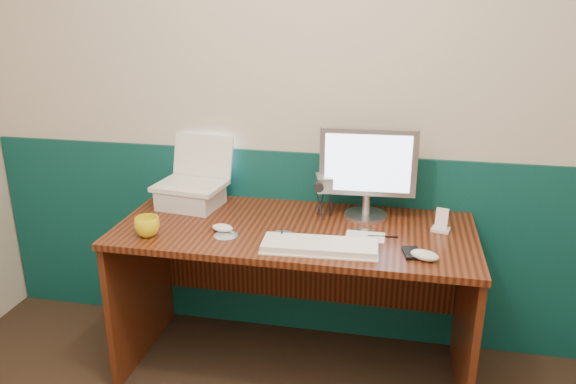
% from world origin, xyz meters
% --- Properties ---
extents(back_wall, '(3.50, 0.04, 2.50)m').
position_xyz_m(back_wall, '(0.00, 1.75, 1.25)').
color(back_wall, beige).
rests_on(back_wall, ground).
extents(wainscot, '(3.48, 0.02, 1.00)m').
position_xyz_m(wainscot, '(0.00, 1.74, 0.50)').
color(wainscot, '#083637').
rests_on(wainscot, ground).
extents(desk, '(1.60, 0.70, 0.75)m').
position_xyz_m(desk, '(-0.02, 1.38, 0.38)').
color(desk, black).
rests_on(desk, ground).
extents(laptop_riser, '(0.31, 0.27, 0.10)m').
position_xyz_m(laptop_riser, '(-0.57, 1.54, 0.80)').
color(laptop_riser, silver).
rests_on(laptop_riser, desk).
extents(laptop, '(0.35, 0.29, 0.27)m').
position_xyz_m(laptop, '(-0.57, 1.54, 0.98)').
color(laptop, white).
rests_on(laptop, laptop_riser).
extents(monitor, '(0.44, 0.15, 0.44)m').
position_xyz_m(monitor, '(0.28, 1.57, 0.97)').
color(monitor, '#ABABB0').
rests_on(monitor, desk).
extents(keyboard, '(0.48, 0.18, 0.03)m').
position_xyz_m(keyboard, '(0.12, 1.17, 0.76)').
color(keyboard, white).
rests_on(keyboard, desk).
extents(mouse_right, '(0.13, 0.11, 0.04)m').
position_xyz_m(mouse_right, '(0.54, 1.16, 0.77)').
color(mouse_right, silver).
rests_on(mouse_right, desk).
extents(mouse_left, '(0.11, 0.07, 0.03)m').
position_xyz_m(mouse_left, '(-0.33, 1.27, 0.77)').
color(mouse_left, white).
rests_on(mouse_left, desk).
extents(mug, '(0.13, 0.13, 0.09)m').
position_xyz_m(mug, '(-0.63, 1.16, 0.79)').
color(mug, yellow).
rests_on(mug, desk).
extents(camcorder, '(0.11, 0.14, 0.19)m').
position_xyz_m(camcorder, '(0.09, 1.54, 0.84)').
color(camcorder, '#A0A1A5').
rests_on(camcorder, desk).
extents(cd_spindle, '(0.12, 0.12, 0.02)m').
position_xyz_m(cd_spindle, '(-0.05, 1.23, 0.76)').
color(cd_spindle, silver).
rests_on(cd_spindle, desk).
extents(cd_loose_a, '(0.11, 0.11, 0.00)m').
position_xyz_m(cd_loose_a, '(-0.30, 1.23, 0.75)').
color(cd_loose_a, silver).
rests_on(cd_loose_a, desk).
extents(cd_loose_b, '(0.13, 0.13, 0.00)m').
position_xyz_m(cd_loose_b, '(0.28, 1.36, 0.75)').
color(cd_loose_b, silver).
rests_on(cd_loose_b, desk).
extents(pen, '(0.13, 0.02, 0.01)m').
position_xyz_m(pen, '(0.37, 1.35, 0.75)').
color(pen, black).
rests_on(pen, desk).
extents(papers, '(0.17, 0.11, 0.00)m').
position_xyz_m(papers, '(0.30, 1.33, 0.75)').
color(papers, silver).
rests_on(papers, desk).
extents(dock, '(0.09, 0.08, 0.01)m').
position_xyz_m(dock, '(0.62, 1.47, 0.76)').
color(dock, silver).
rests_on(dock, desk).
extents(music_player, '(0.06, 0.04, 0.09)m').
position_xyz_m(music_player, '(0.62, 1.47, 0.81)').
color(music_player, white).
rests_on(music_player, dock).
extents(pda, '(0.08, 0.12, 0.01)m').
position_xyz_m(pda, '(0.49, 1.20, 0.76)').
color(pda, black).
rests_on(pda, desk).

